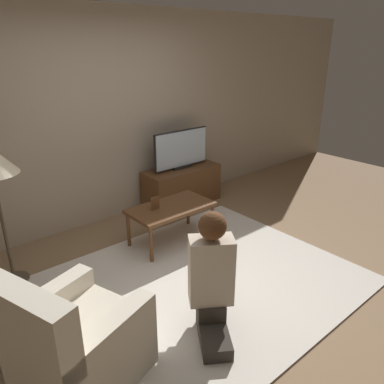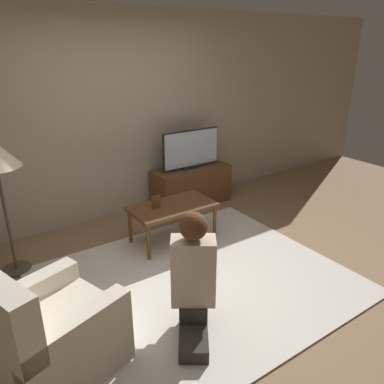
{
  "view_description": "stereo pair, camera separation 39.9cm",
  "coord_description": "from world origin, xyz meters",
  "px_view_note": "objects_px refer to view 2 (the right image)",
  "views": [
    {
      "loc": [
        -2.08,
        -2.26,
        2.16
      ],
      "look_at": [
        0.33,
        0.56,
        0.68
      ],
      "focal_mm": 35.0,
      "sensor_mm": 36.0,
      "label": 1
    },
    {
      "loc": [
        -1.76,
        -2.51,
        2.16
      ],
      "look_at": [
        0.33,
        0.56,
        0.68
      ],
      "focal_mm": 35.0,
      "sensor_mm": 36.0,
      "label": 2
    }
  ],
  "objects_px": {
    "coffee_table": "(173,209)",
    "armchair": "(49,337)",
    "tv": "(191,149)",
    "person_kneeling": "(193,273)"
  },
  "relations": [
    {
      "from": "coffee_table",
      "to": "armchair",
      "type": "distance_m",
      "value": 2.04
    },
    {
      "from": "armchair",
      "to": "tv",
      "type": "bearing_deg",
      "value": -70.18
    },
    {
      "from": "tv",
      "to": "person_kneeling",
      "type": "xyz_separation_m",
      "value": [
        -1.43,
        -2.14,
        -0.28
      ]
    },
    {
      "from": "coffee_table",
      "to": "person_kneeling",
      "type": "bearing_deg",
      "value": -115.34
    },
    {
      "from": "armchair",
      "to": "person_kneeling",
      "type": "distance_m",
      "value": 1.09
    },
    {
      "from": "tv",
      "to": "coffee_table",
      "type": "relative_size",
      "value": 0.93
    },
    {
      "from": "tv",
      "to": "coffee_table",
      "type": "xyz_separation_m",
      "value": [
        -0.8,
        -0.8,
        -0.4
      ]
    },
    {
      "from": "tv",
      "to": "person_kneeling",
      "type": "relative_size",
      "value": 0.87
    },
    {
      "from": "tv",
      "to": "person_kneeling",
      "type": "height_order",
      "value": "tv"
    },
    {
      "from": "coffee_table",
      "to": "person_kneeling",
      "type": "height_order",
      "value": "person_kneeling"
    }
  ]
}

